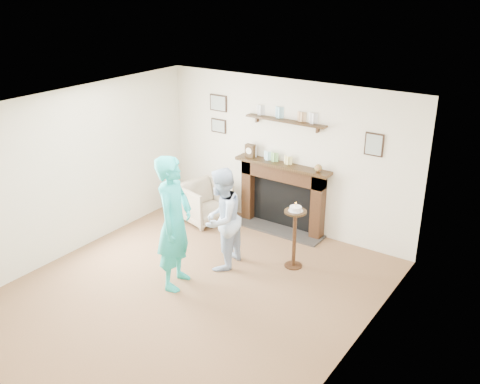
% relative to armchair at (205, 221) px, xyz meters
% --- Properties ---
extents(ground, '(5.00, 5.00, 0.00)m').
position_rel_armchair_xyz_m(ground, '(1.23, -1.89, 0.00)').
color(ground, brown).
rests_on(ground, ground).
extents(room_shell, '(4.54, 5.02, 2.52)m').
position_rel_armchair_xyz_m(room_shell, '(1.23, -1.19, 1.62)').
color(room_shell, beige).
rests_on(room_shell, ground).
extents(armchair, '(0.92, 0.90, 0.69)m').
position_rel_armchair_xyz_m(armchair, '(0.00, 0.00, 0.00)').
color(armchair, tan).
rests_on(armchair, ground).
extents(man, '(0.67, 0.81, 1.51)m').
position_rel_armchair_xyz_m(man, '(1.15, -1.09, 0.00)').
color(man, silver).
rests_on(man, ground).
extents(woman, '(0.63, 0.78, 1.87)m').
position_rel_armchair_xyz_m(woman, '(0.93, -1.83, 0.00)').
color(woman, '#20AAB6').
rests_on(woman, ground).
extents(pedestal_table, '(0.32, 0.32, 1.02)m').
position_rel_armchair_xyz_m(pedestal_table, '(2.03, -0.51, 0.63)').
color(pedestal_table, black).
rests_on(pedestal_table, ground).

